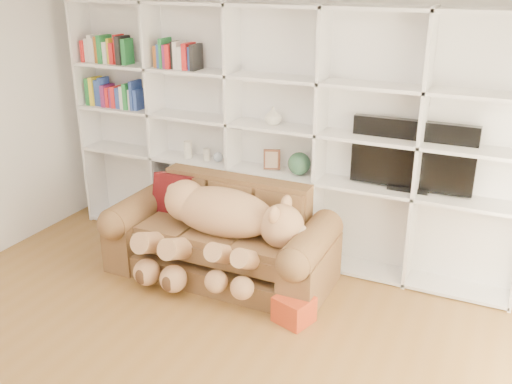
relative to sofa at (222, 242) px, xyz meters
The scene contains 13 objects.
wall_back 1.32m from the sofa, 71.51° to the left, with size 5.00×0.02×2.70m, color white.
bookshelf 1.18m from the sofa, 87.76° to the left, with size 4.43×0.35×2.40m.
sofa is the anchor object (origin of this frame).
teddy_bear 0.32m from the sofa, 68.72° to the right, with size 1.45×0.82×0.84m.
throw_pillow 0.69m from the sofa, 166.49° to the left, with size 0.40×0.13×0.40m, color #510E0D.
gift_box 1.02m from the sofa, 26.52° to the right, with size 0.27×0.26×0.22m, color #B23717.
tv 1.85m from the sofa, 23.20° to the left, with size 1.04×0.18×0.62m.
picture_frame 0.91m from the sofa, 69.03° to the left, with size 0.16×0.03×0.20m, color #502B1B.
green_vase 1.02m from the sofa, 49.80° to the left, with size 0.21×0.21×0.21m, color #2B543A.
figurine_tall 1.11m from the sofa, 139.46° to the left, with size 0.09×0.09×0.17m, color silver.
figurine_short 0.98m from the sofa, 128.93° to the left, with size 0.07×0.07×0.13m, color silver.
snow_globe 0.91m from the sofa, 120.56° to the left, with size 0.10×0.10×0.10m, color silver.
shelf_vase 1.25m from the sofa, 68.57° to the left, with size 0.16×0.16×0.17m, color silver.
Camera 1 is at (2.02, -2.41, 2.66)m, focal length 40.00 mm.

